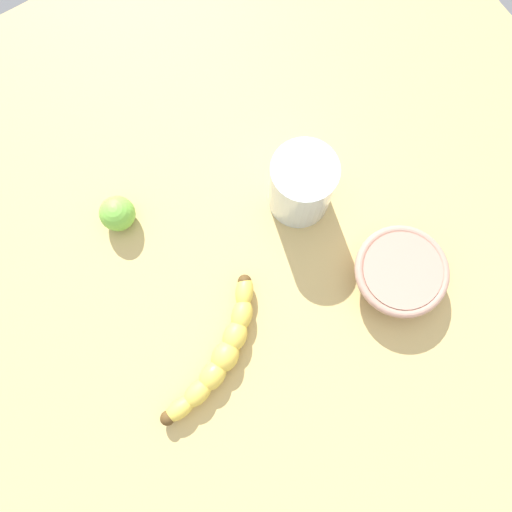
{
  "coord_description": "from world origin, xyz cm",
  "views": [
    {
      "loc": [
        -10.41,
        5.51,
        73.25
      ],
      "look_at": [
        3.39,
        -3.24,
        5.0
      ],
      "focal_mm": 35.36,
      "sensor_mm": 36.0,
      "label": 1
    }
  ],
  "objects": [
    {
      "name": "ceramic_bowl",
      "position": [
        -9.28,
        -18.4,
        5.86
      ],
      "size": [
        12.79,
        12.79,
        4.77
      ],
      "color": "tan",
      "rests_on": "wooden_tabletop"
    },
    {
      "name": "lime_fruit",
      "position": [
        18.99,
        10.07,
        5.53
      ],
      "size": [
        5.06,
        5.06,
        5.06
      ],
      "primitive_type": "sphere",
      "color": "#75C142",
      "rests_on": "wooden_tabletop"
    },
    {
      "name": "banana",
      "position": [
        -5.36,
        7.94,
        4.76
      ],
      "size": [
        12.14,
        20.57,
        3.52
      ],
      "rotation": [
        0.0,
        0.0,
        5.2
      ],
      "color": "#ECC84A",
      "rests_on": "wooden_tabletop"
    },
    {
      "name": "wooden_tabletop",
      "position": [
        0.0,
        0.0,
        1.5
      ],
      "size": [
        120.0,
        120.0,
        3.0
      ],
      "primitive_type": "cube",
      "color": "tan",
      "rests_on": "ground"
    },
    {
      "name": "smoothie_glass",
      "position": [
        7.73,
        -13.37,
        8.22
      ],
      "size": [
        8.93,
        8.93,
        11.14
      ],
      "color": "silver",
      "rests_on": "wooden_tabletop"
    }
  ]
}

